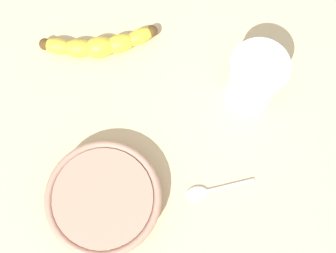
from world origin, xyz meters
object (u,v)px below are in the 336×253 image
smoothie_glass (253,80)px  ceramic_bowl (104,199)px  banana (99,45)px  teaspoon (201,193)px

smoothie_glass → ceramic_bowl: (-22.20, -19.27, -2.46)cm
smoothie_glass → ceramic_bowl: smoothie_glass is taller
banana → teaspoon: size_ratio=1.77×
teaspoon → banana: bearing=-69.3°
smoothie_glass → banana: bearing=165.6°
banana → teaspoon: (17.79, -23.85, -1.41)cm
ceramic_bowl → teaspoon: size_ratio=1.57×
smoothie_glass → teaspoon: bearing=-113.1°
smoothie_glass → teaspoon: size_ratio=1.00×
smoothie_glass → teaspoon: smoothie_glass is taller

